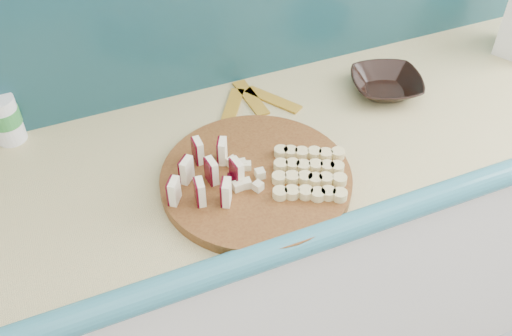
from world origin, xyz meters
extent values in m
cube|color=white|center=(0.10, 1.50, 0.44)|extent=(2.20, 0.60, 0.88)
cube|color=#CFB979|center=(0.10, 1.50, 0.90)|extent=(2.20, 0.60, 0.03)
cube|color=teal|center=(0.10, 1.20, 0.90)|extent=(2.20, 0.06, 0.03)
cylinder|color=#4B2410|center=(-0.28, 1.39, 0.92)|extent=(0.56, 0.56, 0.03)
cube|color=#FEF2CB|center=(-0.46, 1.38, 0.97)|extent=(0.03, 0.04, 0.06)
cube|color=#420411|center=(-0.47, 1.39, 0.97)|extent=(0.02, 0.03, 0.06)
cube|color=#FEF2CB|center=(-0.42, 1.43, 0.97)|extent=(0.03, 0.04, 0.06)
cube|color=#420411|center=(-0.43, 1.44, 0.97)|extent=(0.02, 0.03, 0.06)
cube|color=#FEF2CB|center=(-0.37, 1.48, 0.97)|extent=(0.03, 0.04, 0.06)
cube|color=#420411|center=(-0.38, 1.49, 0.97)|extent=(0.02, 0.03, 0.06)
cube|color=#FEF2CB|center=(-0.41, 1.36, 0.97)|extent=(0.03, 0.04, 0.06)
cube|color=#420411|center=(-0.42, 1.37, 0.97)|extent=(0.02, 0.03, 0.06)
cube|color=#FEF2CB|center=(-0.37, 1.41, 0.97)|extent=(0.03, 0.04, 0.06)
cube|color=#420411|center=(-0.38, 1.42, 0.97)|extent=(0.02, 0.03, 0.06)
cube|color=#FEF2CB|center=(-0.33, 1.46, 0.97)|extent=(0.03, 0.04, 0.06)
cube|color=#420411|center=(-0.33, 1.47, 0.97)|extent=(0.02, 0.03, 0.06)
cube|color=#FEF2CB|center=(-0.36, 1.34, 0.97)|extent=(0.03, 0.04, 0.06)
cube|color=#420411|center=(-0.37, 1.34, 0.97)|extent=(0.02, 0.03, 0.06)
cube|color=#FEF2CB|center=(-0.32, 1.39, 0.97)|extent=(0.03, 0.04, 0.06)
cube|color=#420411|center=(-0.33, 1.39, 0.97)|extent=(0.02, 0.03, 0.06)
cube|color=beige|center=(-0.29, 1.40, 0.95)|extent=(0.02, 0.02, 0.02)
cube|color=beige|center=(-0.28, 1.41, 0.95)|extent=(0.02, 0.02, 0.02)
cube|color=#420411|center=(-0.29, 1.43, 0.95)|extent=(0.02, 0.02, 0.02)
cube|color=beige|center=(-0.30, 1.41, 0.95)|extent=(0.02, 0.02, 0.02)
cube|color=beige|center=(-0.32, 1.41, 0.95)|extent=(0.02, 0.02, 0.02)
cube|color=beige|center=(-0.32, 1.39, 0.95)|extent=(0.02, 0.02, 0.02)
cube|color=beige|center=(-0.30, 1.39, 0.95)|extent=(0.02, 0.02, 0.02)
cube|color=beige|center=(-0.29, 1.38, 0.95)|extent=(0.02, 0.02, 0.02)
cylinder|color=#DDCA87|center=(-0.25, 1.31, 0.95)|extent=(0.03, 0.03, 0.02)
cylinder|color=#DDCA87|center=(-0.23, 1.30, 0.95)|extent=(0.03, 0.03, 0.02)
cylinder|color=#DDCA87|center=(-0.21, 1.29, 0.95)|extent=(0.03, 0.03, 0.02)
cylinder|color=#DDCA87|center=(-0.18, 1.28, 0.95)|extent=(0.03, 0.03, 0.02)
cylinder|color=#DDCA87|center=(-0.16, 1.27, 0.95)|extent=(0.03, 0.03, 0.02)
cylinder|color=#DDCA87|center=(-0.14, 1.26, 0.95)|extent=(0.03, 0.03, 0.02)
cylinder|color=#DDCA87|center=(-0.24, 1.35, 0.95)|extent=(0.03, 0.03, 0.02)
cylinder|color=#DDCA87|center=(-0.21, 1.34, 0.95)|extent=(0.03, 0.03, 0.02)
cylinder|color=#DDCA87|center=(-0.19, 1.33, 0.95)|extent=(0.03, 0.03, 0.02)
cylinder|color=#DDCA87|center=(-0.17, 1.32, 0.95)|extent=(0.03, 0.03, 0.02)
cylinder|color=#DDCA87|center=(-0.14, 1.31, 0.95)|extent=(0.03, 0.03, 0.02)
cylinder|color=#DDCA87|center=(-0.12, 1.30, 0.95)|extent=(0.03, 0.03, 0.02)
cylinder|color=#DDCA87|center=(-0.22, 1.39, 0.95)|extent=(0.03, 0.03, 0.02)
cylinder|color=#DDCA87|center=(-0.20, 1.38, 0.95)|extent=(0.03, 0.03, 0.02)
cylinder|color=#DDCA87|center=(-0.17, 1.37, 0.95)|extent=(0.03, 0.03, 0.02)
cylinder|color=#DDCA87|center=(-0.15, 1.36, 0.95)|extent=(0.03, 0.03, 0.02)
cylinder|color=#DDCA87|center=(-0.13, 1.35, 0.95)|extent=(0.03, 0.03, 0.02)
cylinder|color=#DDCA87|center=(-0.10, 1.34, 0.95)|extent=(0.03, 0.03, 0.02)
cylinder|color=#DDCA87|center=(-0.20, 1.43, 0.95)|extent=(0.03, 0.03, 0.02)
cylinder|color=#DDCA87|center=(-0.18, 1.42, 0.95)|extent=(0.03, 0.03, 0.02)
cylinder|color=#DDCA87|center=(-0.15, 1.41, 0.95)|extent=(0.03, 0.03, 0.02)
cylinder|color=#DDCA87|center=(-0.13, 1.40, 0.95)|extent=(0.03, 0.03, 0.02)
cylinder|color=#DDCA87|center=(-0.11, 1.39, 0.95)|extent=(0.03, 0.03, 0.02)
cylinder|color=#DDCA87|center=(-0.09, 1.37, 0.95)|extent=(0.03, 0.03, 0.02)
imported|color=black|center=(0.17, 1.58, 0.93)|extent=(0.23, 0.23, 0.05)
cylinder|color=white|center=(-0.76, 1.76, 0.97)|extent=(0.07, 0.07, 0.12)
cylinder|color=#328B3E|center=(-0.76, 1.76, 0.98)|extent=(0.07, 0.07, 0.04)
cube|color=#BB9123|center=(-0.23, 1.67, 0.91)|extent=(0.12, 0.15, 0.01)
cube|color=#BB9123|center=(-0.17, 1.69, 0.91)|extent=(0.04, 0.16, 0.01)
cube|color=#BB9123|center=(-0.12, 1.66, 0.91)|extent=(0.12, 0.15, 0.01)
camera|label=1|loc=(-0.62, 0.57, 1.80)|focal=40.00mm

